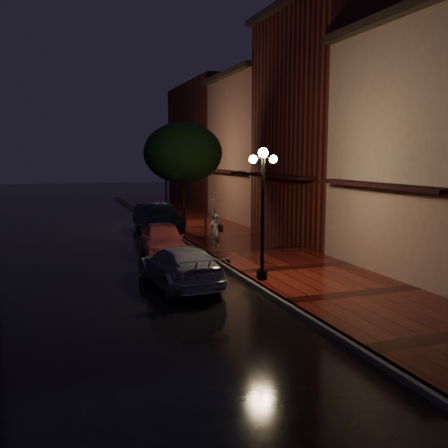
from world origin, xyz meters
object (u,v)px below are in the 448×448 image
object	(u,v)px
streetlamp_far	(166,183)
silver_car	(179,266)
woman_with_umbrella	(215,216)
parking_meter	(206,228)
pink_car	(163,239)
streetlamp_near	(263,206)
navy_car	(157,218)
street_tree	(183,155)

from	to	relation	value
streetlamp_far	silver_car	size ratio (longest dim) A/B	0.95
woman_with_umbrella	parking_meter	size ratio (longest dim) A/B	1.92
silver_car	parking_meter	bearing A→B (deg)	-119.41
silver_car	pink_car	bearing A→B (deg)	-101.28
streetlamp_near	silver_car	distance (m)	3.34
streetlamp_far	navy_car	size ratio (longest dim) A/B	0.90
streetlamp_far	parking_meter	size ratio (longest dim) A/B	3.74
streetlamp_near	streetlamp_far	bearing A→B (deg)	90.00
pink_car	woman_with_umbrella	size ratio (longest dim) A/B	1.91
navy_car	parking_meter	size ratio (longest dim) A/B	4.14
pink_car	parking_meter	world-z (taller)	pink_car
streetlamp_far	pink_car	distance (m)	8.86
pink_car	streetlamp_near	bearing A→B (deg)	-62.59
navy_car	parking_meter	xyz separation A→B (m)	(1.26, -5.09, 0.06)
pink_car	silver_car	world-z (taller)	pink_car
silver_car	street_tree	bearing A→B (deg)	-110.77
streetlamp_far	parking_meter	bearing A→B (deg)	-87.41
streetlamp_near	navy_car	xyz separation A→B (m)	(-0.95, 12.30, -1.81)
pink_car	navy_car	world-z (taller)	navy_car
streetlamp_far	navy_car	distance (m)	2.66
silver_car	parking_meter	xyz separation A→B (m)	(2.92, 6.47, 0.19)
streetlamp_far	street_tree	bearing A→B (deg)	-85.09
pink_car	woman_with_umbrella	world-z (taller)	woman_with_umbrella
street_tree	streetlamp_near	bearing A→B (deg)	-91.35
navy_car	pink_car	bearing A→B (deg)	-103.30
pink_car	parking_meter	size ratio (longest dim) A/B	3.68
street_tree	pink_car	xyz separation A→B (m)	(-2.35, -5.39, -3.52)
streetlamp_near	navy_car	size ratio (longest dim) A/B	0.90
parking_meter	streetlamp_far	bearing A→B (deg)	85.22
navy_car	silver_car	xyz separation A→B (m)	(-1.66, -11.56, -0.13)
streetlamp_far	street_tree	xyz separation A→B (m)	(0.26, -3.01, 1.64)
street_tree	pink_car	size ratio (longest dim) A/B	1.37
streetlamp_near	woman_with_umbrella	bearing A→B (deg)	87.46
parking_meter	navy_car	bearing A→B (deg)	96.51
streetlamp_near	street_tree	distance (m)	11.12
woman_with_umbrella	parking_meter	world-z (taller)	woman_with_umbrella
streetlamp_near	streetlamp_far	distance (m)	14.00
woman_with_umbrella	street_tree	bearing A→B (deg)	-102.70
parking_meter	woman_with_umbrella	bearing A→B (deg)	-99.42
streetlamp_far	silver_car	xyz separation A→B (m)	(-2.61, -13.27, -1.94)
silver_car	woman_with_umbrella	world-z (taller)	woman_with_umbrella
pink_car	silver_car	distance (m)	4.90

